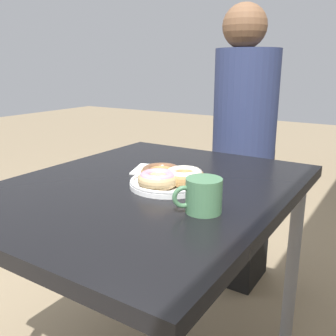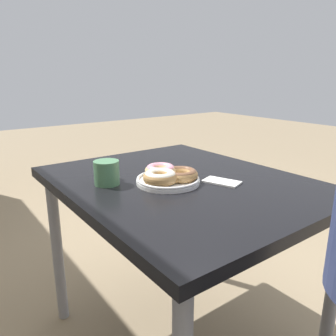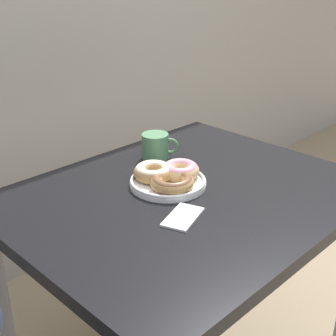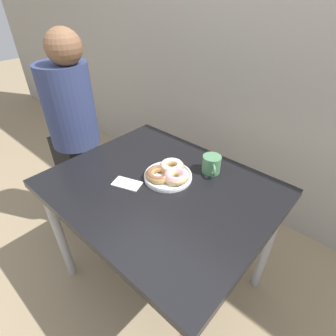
{
  "view_description": "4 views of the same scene",
  "coord_description": "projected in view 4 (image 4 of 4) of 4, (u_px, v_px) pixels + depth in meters",
  "views": [
    {
      "loc": [
        0.93,
        0.78,
        1.14
      ],
      "look_at": [
        -0.01,
        0.18,
        0.84
      ],
      "focal_mm": 40.0,
      "sensor_mm": 36.0,
      "label": 1
    },
    {
      "loc": [
        -0.96,
        0.88,
        1.17
      ],
      "look_at": [
        -0.01,
        0.18,
        0.84
      ],
      "focal_mm": 35.0,
      "sensor_mm": 36.0,
      "label": 2
    },
    {
      "loc": [
        -0.94,
        -0.75,
        1.42
      ],
      "look_at": [
        -0.01,
        0.18,
        0.84
      ],
      "focal_mm": 50.0,
      "sensor_mm": 36.0,
      "label": 3
    },
    {
      "loc": [
        0.69,
        -0.6,
        1.57
      ],
      "look_at": [
        -0.01,
        0.18,
        0.84
      ],
      "focal_mm": 28.0,
      "sensor_mm": 36.0,
      "label": 4
    }
  ],
  "objects": [
    {
      "name": "dining_table",
      "position": [
        160.0,
        198.0,
        1.31
      ],
      "size": [
        1.06,
        0.86,
        0.78
      ],
      "color": "black",
      "rests_on": "ground_plane"
    },
    {
      "name": "wall_back",
      "position": [
        273.0,
        39.0,
        1.58
      ],
      "size": [
        8.0,
        0.05,
        2.6
      ],
      "color": "#9E998E",
      "rests_on": "ground_plane"
    },
    {
      "name": "person_figure",
      "position": [
        75.0,
        139.0,
        1.74
      ],
      "size": [
        0.38,
        0.3,
        1.4
      ],
      "color": "black",
      "rests_on": "ground_plane"
    },
    {
      "name": "ground_plane",
      "position": [
        150.0,
        290.0,
        1.64
      ],
      "size": [
        14.0,
        14.0,
        0.0
      ],
      "primitive_type": "plane",
      "color": "#937F60"
    },
    {
      "name": "coffee_mug",
      "position": [
        212.0,
        164.0,
        1.33
      ],
      "size": [
        0.11,
        0.11,
        0.09
      ],
      "color": "#4C7F56",
      "rests_on": "dining_table"
    },
    {
      "name": "donut_plate",
      "position": [
        169.0,
        173.0,
        1.29
      ],
      "size": [
        0.25,
        0.27,
        0.06
      ],
      "color": "white",
      "rests_on": "dining_table"
    },
    {
      "name": "napkin",
      "position": [
        127.0,
        184.0,
        1.27
      ],
      "size": [
        0.15,
        0.12,
        0.01
      ],
      "color": "white",
      "rests_on": "dining_table"
    }
  ]
}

